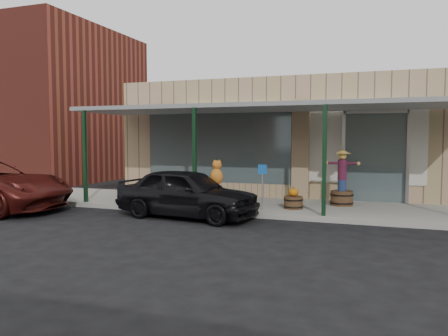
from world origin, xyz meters
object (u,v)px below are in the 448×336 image
(barrel_pumpkin, at_px, (293,201))
(handicap_sign, at_px, (262,181))
(parked_sedan, at_px, (187,193))
(barrel_scarecrow, at_px, (342,186))

(barrel_pumpkin, bearing_deg, handicap_sign, -141.78)
(parked_sedan, bearing_deg, handicap_sign, -56.40)
(barrel_pumpkin, height_order, parked_sedan, parked_sedan)
(barrel_pumpkin, xyz_separation_m, parked_sedan, (-2.60, -1.50, 0.30))
(barrel_pumpkin, relative_size, parked_sedan, 0.15)
(barrel_scarecrow, xyz_separation_m, parked_sedan, (-3.84, -2.58, -0.05))
(barrel_pumpkin, height_order, handicap_sign, handicap_sign)
(barrel_scarecrow, distance_m, barrel_pumpkin, 1.68)
(barrel_pumpkin, bearing_deg, parked_sedan, -150.05)
(handicap_sign, xyz_separation_m, parked_sedan, (-1.85, -0.91, -0.29))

